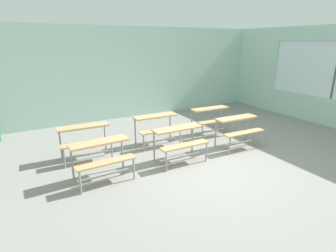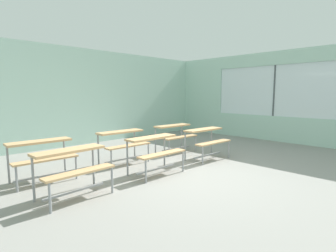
{
  "view_description": "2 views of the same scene",
  "coord_description": "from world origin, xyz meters",
  "px_view_note": "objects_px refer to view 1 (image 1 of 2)",
  "views": [
    {
      "loc": [
        -3.19,
        -4.03,
        2.53
      ],
      "look_at": [
        -0.38,
        1.05,
        0.66
      ],
      "focal_mm": 28.26,
      "sensor_mm": 36.0,
      "label": 1
    },
    {
      "loc": [
        -3.8,
        -3.3,
        1.6
      ],
      "look_at": [
        0.61,
        1.16,
        0.82
      ],
      "focal_mm": 28.0,
      "sensor_mm": 36.0,
      "label": 2
    }
  ],
  "objects_px": {
    "desk_bench_r0c2": "(239,125)",
    "desk_bench_r1c1": "(157,123)",
    "desk_bench_r0c0": "(102,152)",
    "desk_bench_r1c0": "(85,135)",
    "desk_bench_r1c2": "(212,115)",
    "desk_bench_r0c1": "(180,137)"
  },
  "relations": [
    {
      "from": "desk_bench_r1c1",
      "to": "desk_bench_r1c2",
      "type": "bearing_deg",
      "value": 0.28
    },
    {
      "from": "desk_bench_r0c0",
      "to": "desk_bench_r1c0",
      "type": "height_order",
      "value": "same"
    },
    {
      "from": "desk_bench_r0c0",
      "to": "desk_bench_r1c1",
      "type": "distance_m",
      "value": 2.05
    },
    {
      "from": "desk_bench_r0c2",
      "to": "desk_bench_r1c0",
      "type": "distance_m",
      "value": 3.64
    },
    {
      "from": "desk_bench_r1c0",
      "to": "desk_bench_r1c2",
      "type": "height_order",
      "value": "same"
    },
    {
      "from": "desk_bench_r0c0",
      "to": "desk_bench_r1c1",
      "type": "bearing_deg",
      "value": 30.5
    },
    {
      "from": "desk_bench_r0c1",
      "to": "desk_bench_r0c2",
      "type": "height_order",
      "value": "same"
    },
    {
      "from": "desk_bench_r0c1",
      "to": "desk_bench_r1c2",
      "type": "bearing_deg",
      "value": 32.2
    },
    {
      "from": "desk_bench_r0c1",
      "to": "desk_bench_r1c1",
      "type": "bearing_deg",
      "value": 89.04
    },
    {
      "from": "desk_bench_r1c0",
      "to": "desk_bench_r1c2",
      "type": "relative_size",
      "value": 0.99
    },
    {
      "from": "desk_bench_r0c2",
      "to": "desk_bench_r1c1",
      "type": "relative_size",
      "value": 1.01
    },
    {
      "from": "desk_bench_r1c0",
      "to": "desk_bench_r1c1",
      "type": "relative_size",
      "value": 1.0
    },
    {
      "from": "desk_bench_r0c2",
      "to": "desk_bench_r1c1",
      "type": "height_order",
      "value": "same"
    },
    {
      "from": "desk_bench_r0c1",
      "to": "desk_bench_r0c2",
      "type": "relative_size",
      "value": 0.98
    },
    {
      "from": "desk_bench_r1c0",
      "to": "desk_bench_r1c1",
      "type": "xyz_separation_m",
      "value": [
        1.78,
        -0.0,
        0.0
      ]
    },
    {
      "from": "desk_bench_r1c1",
      "to": "desk_bench_r1c2",
      "type": "relative_size",
      "value": 0.99
    },
    {
      "from": "desk_bench_r0c1",
      "to": "desk_bench_r1c2",
      "type": "height_order",
      "value": "same"
    },
    {
      "from": "desk_bench_r0c2",
      "to": "desk_bench_r1c1",
      "type": "bearing_deg",
      "value": 148.59
    },
    {
      "from": "desk_bench_r0c2",
      "to": "desk_bench_r1c0",
      "type": "bearing_deg",
      "value": 164.43
    },
    {
      "from": "desk_bench_r0c1",
      "to": "desk_bench_r1c2",
      "type": "relative_size",
      "value": 0.98
    },
    {
      "from": "desk_bench_r0c0",
      "to": "desk_bench_r1c2",
      "type": "height_order",
      "value": "same"
    },
    {
      "from": "desk_bench_r1c0",
      "to": "desk_bench_r0c1",
      "type": "bearing_deg",
      "value": -30.49
    }
  ]
}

